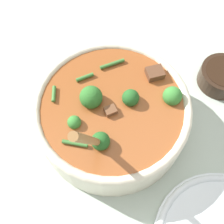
{
  "coord_description": "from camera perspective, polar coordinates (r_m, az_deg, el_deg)",
  "views": [
    {
      "loc": [
        -0.24,
        0.07,
        0.54
      ],
      "look_at": [
        0.0,
        0.0,
        0.06
      ],
      "focal_mm": 45.0,
      "sensor_mm": 36.0,
      "label": 1
    }
  ],
  "objects": [
    {
      "name": "ground_plane",
      "position": [
        0.59,
        0.0,
        -2.71
      ],
      "size": [
        4.0,
        4.0,
        0.0
      ],
      "primitive_type": "plane",
      "color": "#ADBCAD"
    },
    {
      "name": "stew_bowl",
      "position": [
        0.55,
        0.02,
        -0.34
      ],
      "size": [
        0.3,
        0.3,
        0.27
      ],
      "color": "beige",
      "rests_on": "ground_plane"
    },
    {
      "name": "condiment_bowl",
      "position": [
        0.68,
        21.48,
        6.85
      ],
      "size": [
        0.1,
        0.1,
        0.04
      ],
      "color": "black",
      "rests_on": "ground_plane"
    }
  ]
}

